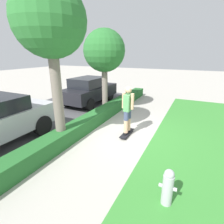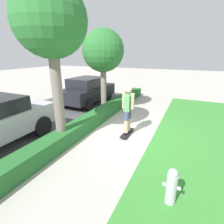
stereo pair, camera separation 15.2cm
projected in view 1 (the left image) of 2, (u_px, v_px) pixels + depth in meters
name	position (u px, v px, depth m)	size (l,w,h in m)	color
ground_plane	(127.00, 133.00, 6.79)	(60.00, 60.00, 0.00)	#ADA89E
grass_lawn_strip	(215.00, 151.00, 5.54)	(13.07, 4.00, 0.01)	#388433
street_asphalt	(47.00, 117.00, 8.54)	(13.07, 5.00, 0.01)	#474749
hedge_row	(91.00, 120.00, 7.38)	(13.07, 0.60, 0.52)	#236028
skateboard	(127.00, 133.00, 6.60)	(0.97, 0.24, 0.10)	black
skater_person	(128.00, 109.00, 6.29)	(0.51, 0.45, 1.75)	black
tree_near	(50.00, 24.00, 4.81)	(2.06, 2.06, 4.83)	#70665B
tree_mid	(104.00, 52.00, 8.37)	(2.01, 2.01, 4.07)	#70665B
parked_car_middle	(89.00, 90.00, 10.61)	(3.95, 1.87, 1.58)	black
fire_hydrant	(168.00, 187.00, 3.49)	(0.22, 0.35, 0.82)	#ADADB2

